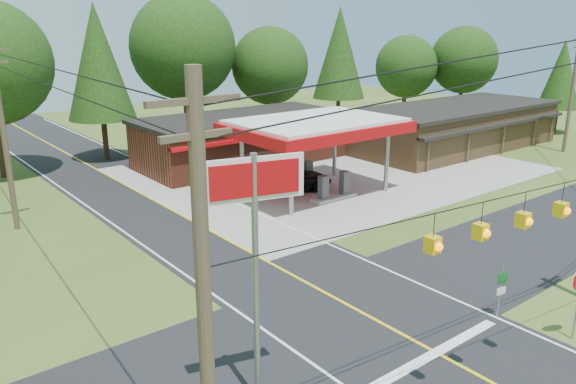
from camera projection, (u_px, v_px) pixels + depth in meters
ground at (360, 312)px, 21.60m from camera, size 120.00×120.00×0.00m
main_highway at (360, 312)px, 21.60m from camera, size 8.00×120.00×0.02m
cross_road at (360, 311)px, 21.60m from camera, size 70.00×7.00×0.02m
lane_center_yellow at (360, 311)px, 21.60m from camera, size 0.15×110.00×0.00m
gas_canopy at (316, 129)px, 35.48m from camera, size 10.60×7.40×4.88m
convenience_store at (242, 139)px, 44.26m from camera, size 16.40×7.55×3.80m
strip_building at (455, 126)px, 49.67m from camera, size 20.40×8.75×3.80m
utility_pole_near_left at (205, 321)px, 10.71m from camera, size 1.80×0.30×10.00m
utility_pole_far_left at (4, 134)px, 28.88m from camera, size 1.80×0.30×10.00m
utility_pole_far_right at (572, 91)px, 47.05m from camera, size 1.80×0.30×10.00m
overhead_beacons at (505, 200)px, 14.71m from camera, size 17.04×2.04×1.03m
treeline_backdrop at (119, 72)px, 37.97m from camera, size 70.27×51.59×13.30m
suv_car at (289, 179)px, 37.03m from camera, size 7.11×7.11×1.59m
sedan_car at (282, 157)px, 43.84m from camera, size 3.69×3.69×1.23m
big_stop_sign at (255, 222)px, 14.77m from camera, size 2.71×0.80×7.50m
route_sign_post at (501, 287)px, 20.85m from camera, size 0.43×0.13×2.11m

